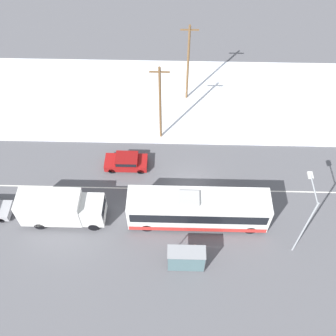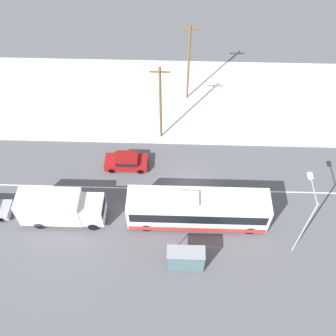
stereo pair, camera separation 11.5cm
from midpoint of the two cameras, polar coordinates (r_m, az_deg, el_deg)
The scene contains 11 objects.
ground_plane at distance 36.67m, azimuth 3.09°, elevation -3.14°, with size 120.00×120.00×0.00m, color #56565B.
snow_lot at distance 44.75m, azimuth 3.06°, elevation 9.99°, with size 80.00×13.37×0.12m.
lane_marking_center at distance 36.67m, azimuth 3.09°, elevation -3.14°, with size 60.00×0.12×0.00m.
city_bus at distance 33.49m, azimuth 4.42°, elevation -6.02°, with size 11.83×2.57×3.57m.
box_truck at distance 34.71m, azimuth -15.34°, elevation -5.54°, with size 7.18×2.30×3.20m.
sedan_car at distance 37.84m, azimuth -5.96°, elevation 0.98°, with size 4.06×1.80×1.41m.
pedestrian_at_stop at distance 32.48m, azimuth 3.92°, elevation -11.69°, with size 0.61×0.27×1.70m.
bus_shelter at distance 31.37m, azimuth 2.70°, elevation -13.10°, with size 2.98×1.20×2.40m.
streetlamp at distance 31.50m, azimuth 19.50°, elevation -6.55°, with size 0.36×2.94×7.25m.
utility_pole_roadside at distance 37.45m, azimuth -1.01°, elevation 9.31°, with size 1.80×0.24×8.85m.
utility_pole_snowlot at distance 41.87m, azimuth 3.09°, elevation 14.92°, with size 1.80×0.24×9.15m.
Camera 2 is at (-1.28, -20.76, 30.20)m, focal length 42.00 mm.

